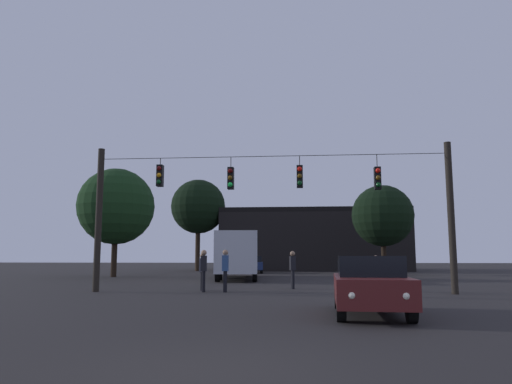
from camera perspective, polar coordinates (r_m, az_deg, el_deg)
ground_plane at (r=31.09m, az=2.78°, el=-10.37°), size 168.00×168.00×0.00m
overhead_signal_span at (r=20.54m, az=1.46°, el=-1.59°), size 15.23×0.44×6.25m
city_bus at (r=33.37m, az=-2.08°, el=-6.98°), size 3.50×11.18×3.00m
car_near_right at (r=13.18m, az=13.28°, el=-10.50°), size 2.05×4.42×1.52m
car_far_left at (r=44.72m, az=-0.39°, el=-8.51°), size 2.15×4.45×1.52m
pedestrian_crossing_left at (r=21.97m, az=-6.34°, el=-9.07°), size 0.24×0.36×1.64m
pedestrian_crossing_center at (r=23.03m, az=4.34°, el=-8.84°), size 0.31×0.40×1.75m
pedestrian_crossing_right at (r=22.01m, az=13.98°, el=-9.04°), size 0.26×0.37×1.55m
pedestrian_near_bus at (r=21.04m, az=-6.18°, el=-8.89°), size 0.28×0.38×1.78m
pedestrian_trailing at (r=20.94m, az=-3.65°, el=-8.90°), size 0.24×0.36×1.79m
corner_building at (r=55.83m, az=6.72°, el=-5.76°), size 19.52×13.99×6.49m
tree_left_silhouette at (r=51.60m, az=-6.82°, el=-1.74°), size 5.73×5.73×9.61m
tree_behind_building at (r=41.79m, az=14.70°, el=-2.73°), size 5.13×5.13×7.45m
tree_right_far at (r=37.75m, az=-16.17°, el=-1.65°), size 5.70×5.70×8.08m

